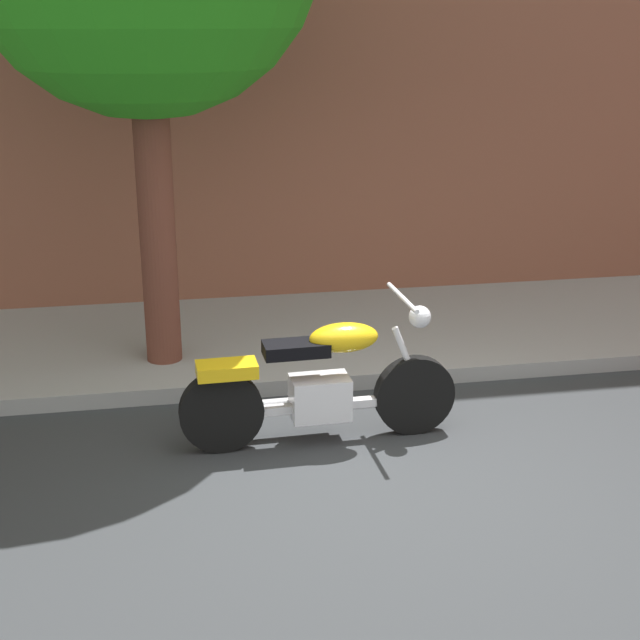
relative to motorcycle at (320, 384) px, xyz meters
name	(u,v)px	position (x,y,z in m)	size (l,w,h in m)	color
ground_plane	(395,479)	(0.41, -0.69, -0.46)	(60.00, 60.00, 0.00)	#303335
sidewalk	(321,336)	(0.41, 2.13, -0.39)	(21.28, 2.48, 0.14)	#9A9A9A
motorcycle	(320,384)	(0.00, 0.00, 0.00)	(2.11, 0.70, 1.12)	black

